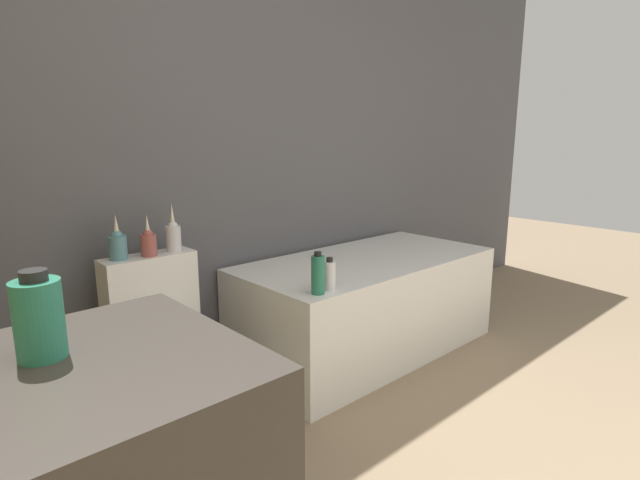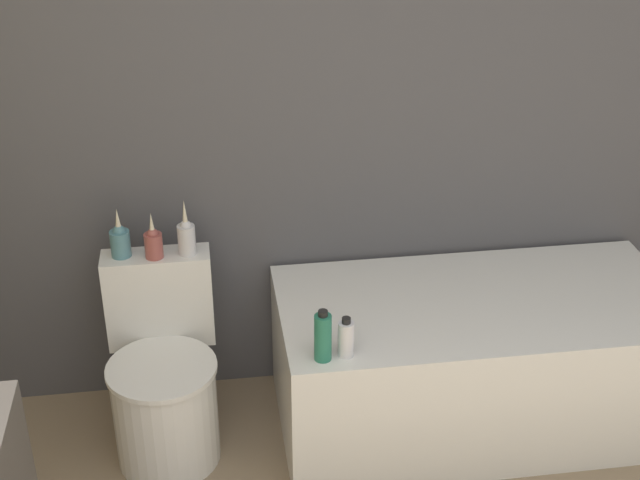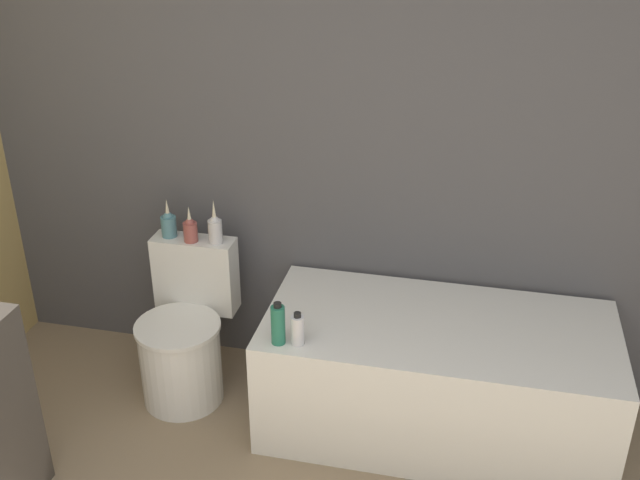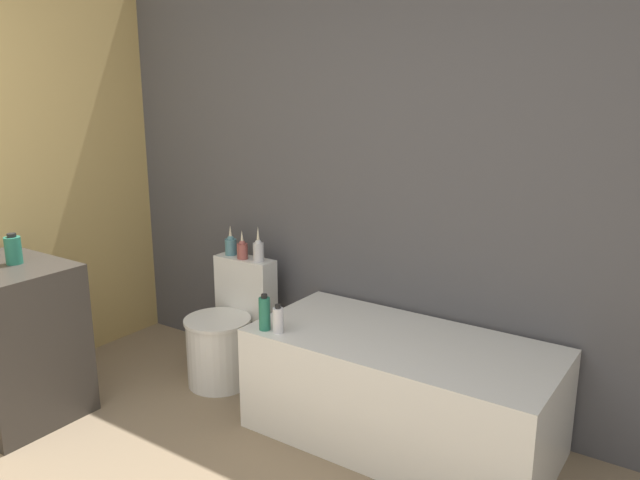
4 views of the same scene
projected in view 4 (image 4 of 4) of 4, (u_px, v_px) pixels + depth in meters
The scene contains 10 objects.
wall_back_tiled at pixel (332, 174), 3.71m from camera, with size 6.40×0.06×2.60m.
bathtub at pixel (401, 390), 3.23m from camera, with size 1.56×0.75×0.57m.
toilet at pixel (226, 334), 3.90m from camera, with size 0.41×0.55×0.75m.
vanity_counter at pixel (9, 341), 3.47m from camera, with size 0.73×0.58×0.87m.
soap_bottle_glass at pixel (13, 250), 3.38m from camera, with size 0.09×0.09×0.17m.
vase_gold at pixel (231, 245), 4.00m from camera, with size 0.07×0.07×0.20m.
vase_silver at pixel (242, 249), 3.91m from camera, with size 0.07×0.07×0.18m.
vase_bronze at pixel (258, 250), 3.85m from camera, with size 0.07×0.07×0.22m.
shampoo_bottle_tall at pixel (265, 313), 3.26m from camera, with size 0.06×0.06×0.20m.
shampoo_bottle_short at pixel (278, 320), 3.23m from camera, with size 0.06×0.06×0.15m.
Camera 4 is at (2.02, -0.72, 1.83)m, focal length 35.00 mm.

